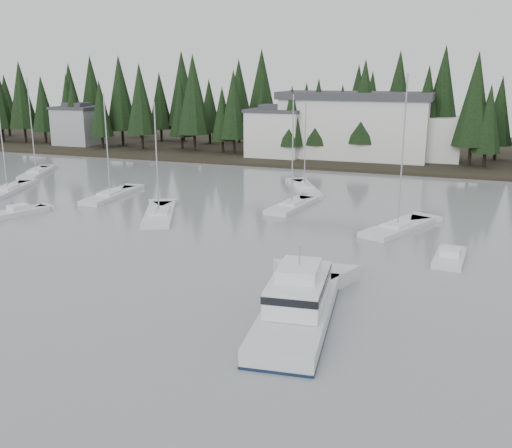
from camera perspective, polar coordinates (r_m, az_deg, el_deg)
The scene contains 15 objects.
far_shore_land at distance 113.06m, azimuth 13.62°, elevation 7.14°, with size 240.00×54.00×1.00m, color black.
conifer_treeline at distance 102.24m, azimuth 12.88°, elevation 6.39°, with size 200.00×22.00×20.00m, color black, non-canonical shape.
house_west at distance 98.78m, azimuth 1.96°, elevation 9.19°, with size 9.54×7.42×8.75m.
house_far_west at distance 120.29m, azimuth -17.37°, elevation 9.45°, with size 8.48×7.42×8.25m.
harbor_inn at distance 98.38m, azimuth 11.06°, elevation 9.56°, with size 29.50×11.50×10.90m.
cabin_cruiser_center at distance 34.79m, azimuth 4.16°, elevation -8.44°, with size 5.28×12.91×5.39m.
sailboat_1 at distance 60.26m, azimuth -9.66°, elevation 0.79°, with size 6.84×10.49×12.29m.
sailboat_4 at distance 78.04m, azimuth -23.57°, elevation 2.98°, with size 5.82×11.06×13.23m.
sailboat_6 at distance 90.11m, azimuth -21.12°, elevation 4.70°, with size 6.30×10.06×14.35m.
sailboat_7 at distance 63.42m, azimuth 3.59°, elevation 1.70°, with size 3.89×9.03×12.83m.
sailboat_8 at distance 73.16m, azimuth 4.84°, elevation 3.45°, with size 6.75×9.97×11.40m.
sailboat_9 at distance 56.07m, azimuth 13.97°, elevation -0.49°, with size 6.37×9.91×15.04m.
sailboat_10 at distance 70.82m, azimuth -14.35°, elevation 2.66°, with size 3.10×10.16×12.81m.
runabout_0 at distance 65.37m, azimuth -22.62°, elevation 1.01°, with size 4.08×6.29×1.42m.
runabout_1 at distance 48.02m, azimuth 18.77°, elevation -3.40°, with size 2.55×5.22×1.42m.
Camera 1 is at (12.55, -14.40, 14.62)m, focal length 40.00 mm.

